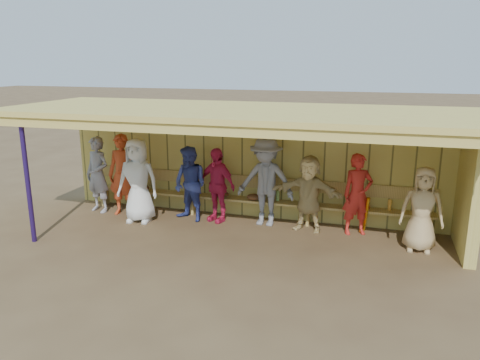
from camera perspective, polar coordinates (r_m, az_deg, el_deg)
name	(u,v)px	position (r m, az deg, el deg)	size (l,w,h in m)	color
ground	(235,235)	(9.34, -0.62, -6.77)	(90.00, 90.00, 0.00)	brown
player_a	(98,175)	(11.04, -16.95, 0.63)	(0.63, 0.41, 1.73)	gray
player_b	(138,181)	(10.12, -12.34, -0.06)	(0.88, 0.57, 1.80)	white
player_c	(190,184)	(10.02, -6.08, -0.51)	(0.78, 0.61, 1.61)	#364496
player_d	(217,185)	(9.95, -2.85, -0.60)	(0.94, 0.39, 1.60)	#D4214D
player_e	(266,181)	(9.69, 3.16, -0.18)	(1.21, 0.69, 1.87)	gray
player_f	(309,193)	(9.49, 8.35, -1.62)	(1.44, 0.46, 1.55)	#DEC27D
player_g	(358,194)	(9.47, 14.14, -1.73)	(0.59, 0.39, 1.62)	red
player_h	(422,209)	(9.00, 21.30, -3.36)	(0.76, 0.50, 1.56)	tan
player_extra	(123,175)	(10.66, -14.11, 0.61)	(0.66, 0.44, 1.82)	#BF421E
dugout_structure	(263,146)	(9.41, 2.86, 4.12)	(8.80, 3.20, 2.50)	#CAB956
bench	(250,195)	(10.18, 1.24, -1.82)	(7.60, 0.34, 0.93)	tan
dugout_equipment	(233,197)	(10.17, -0.81, -2.06)	(6.00, 0.62, 0.80)	orange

